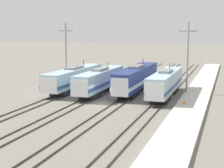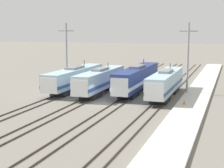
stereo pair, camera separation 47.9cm
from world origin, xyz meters
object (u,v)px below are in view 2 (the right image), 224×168
Objects in this scene: locomotive_far_right at (165,84)px; catenary_tower_left at (67,54)px; catenary_tower_right at (188,57)px; locomotive_far_left at (74,78)px; locomotive_center_right at (136,79)px; locomotive_center_left at (99,81)px; traffic_cone at (184,102)px.

catenary_tower_left is (-17.79, 3.89, 3.70)m from locomotive_far_right.
catenary_tower_left is 1.00× the size of catenary_tower_right.
catenary_tower_right reaches higher than locomotive_far_left.
locomotive_far_right is at bearing -30.00° from locomotive_center_right.
locomotive_center_left is 9.25m from catenary_tower_left.
locomotive_far_left is 10.45m from locomotive_center_right.
locomotive_far_right is (10.36, 0.17, 0.03)m from locomotive_center_left.
locomotive_far_left is 4.95m from catenary_tower_left.
catenary_tower_right is at bearing 17.15° from locomotive_center_left.
locomotive_far_left is at bearing -172.93° from catenary_tower_right.
traffic_cone is (3.57, -5.60, -1.53)m from locomotive_far_right.
traffic_cone is at bearing -23.96° from catenary_tower_left.
locomotive_center_right is at bearing -173.56° from catenary_tower_right.
locomotive_far_right reaches higher than traffic_cone.
locomotive_far_right is at bearing -12.33° from catenary_tower_left.
locomotive_far_right is 1.56× the size of catenary_tower_left.
locomotive_center_left is 0.86× the size of locomotive_center_right.
locomotive_center_right reaches higher than locomotive_center_left.
locomotive_center_left is at bearing -18.97° from locomotive_far_left.
locomotive_center_right reaches higher than locomotive_far_left.
locomotive_center_right is 8.78m from catenary_tower_right.
catenary_tower_right is (7.96, 0.90, 3.59)m from locomotive_center_right.
locomotive_far_left is 5.48m from locomotive_center_left.
traffic_cone is at bearing -20.70° from locomotive_far_left.
locomotive_center_right is 1.79× the size of catenary_tower_left.
catenary_tower_right is at bearing 0.00° from catenary_tower_left.
locomotive_center_right is 12.37m from traffic_cone.
locomotive_far_right is at bearing -125.56° from catenary_tower_right.
locomotive_far_right reaches higher than locomotive_far_left.
locomotive_center_right is 1.15× the size of locomotive_far_right.
catenary_tower_left reaches higher than traffic_cone.
locomotive_center_right is (10.36, 1.37, 0.18)m from locomotive_far_left.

